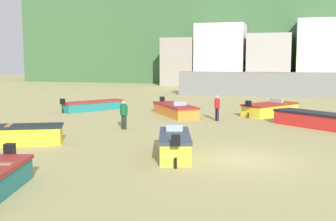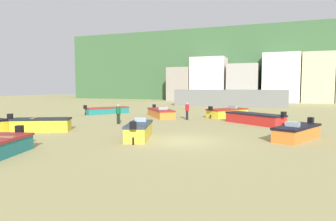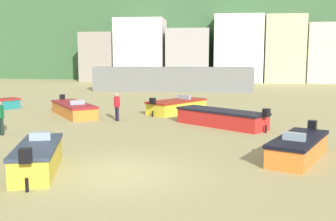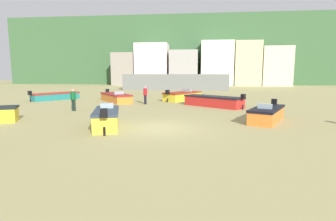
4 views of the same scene
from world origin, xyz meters
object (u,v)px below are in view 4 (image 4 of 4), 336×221
beach_walker_distant (73,98)px  boat_yellow_8 (107,118)px  boat_orange_5 (116,98)px  boat_teal_0 (56,96)px  beach_walker_foreground (145,94)px  boat_orange_6 (267,114)px  boat_yellow_7 (182,96)px  boat_red_3 (213,101)px

beach_walker_distant → boat_yellow_8: bearing=147.7°
boat_orange_5 → boat_yellow_8: bearing=68.9°
boat_teal_0 → beach_walker_foreground: beach_walker_foreground is taller
boat_teal_0 → boat_orange_6: bearing=4.5°
boat_orange_6 → beach_walker_foreground: 11.49m
beach_walker_foreground → beach_walker_distant: same height
beach_walker_distant → boat_yellow_7: bearing=-113.5°
boat_orange_5 → beach_walker_distant: bearing=43.1°
boat_teal_0 → boat_orange_6: size_ratio=1.14×
beach_walker_foreground → beach_walker_distant: bearing=-81.6°
boat_yellow_7 → boat_yellow_8: size_ratio=1.14×
boat_orange_5 → beach_walker_foreground: beach_walker_foreground is taller
beach_walker_foreground → boat_yellow_8: bearing=-38.4°
boat_red_3 → beach_walker_distant: size_ratio=3.08×
boat_teal_0 → boat_orange_6: (18.70, -10.29, 0.04)m
boat_yellow_7 → beach_walker_distant: beach_walker_distant is taller
beach_walker_foreground → boat_red_3: bearing=41.6°
beach_walker_foreground → beach_walker_distant: 6.48m
boat_orange_6 → beach_walker_distant: size_ratio=2.58×
boat_orange_5 → boat_yellow_8: size_ratio=1.27×
beach_walker_foreground → beach_walker_distant: size_ratio=1.00×
boat_teal_0 → boat_yellow_7: bearing=37.0°
boat_yellow_8 → boat_yellow_7: bearing=60.9°
beach_walker_distant → boat_teal_0: bearing=-34.6°
boat_red_3 → boat_yellow_8: size_ratio=1.26×
boat_orange_6 → beach_walker_foreground: bearing=-15.7°
boat_teal_0 → boat_orange_6: 21.35m
boat_orange_5 → beach_walker_distant: beach_walker_distant is taller
boat_red_3 → boat_teal_0: bearing=113.7°
boat_yellow_8 → beach_walker_foreground: bearing=73.6°
beach_walker_foreground → boat_yellow_7: bearing=100.9°
boat_red_3 → boat_yellow_7: (-2.85, 4.67, -0.01)m
boat_red_3 → boat_yellow_8: bearing=-176.0°
boat_orange_5 → boat_yellow_8: 12.29m
boat_orange_5 → boat_orange_6: boat_orange_6 is taller
boat_orange_5 → boat_yellow_7: (6.35, 1.95, 0.04)m
boat_teal_0 → boat_red_3: bearing=19.9°
boat_red_3 → boat_orange_5: size_ratio=0.99×
boat_orange_6 → boat_orange_5: bearing=-12.4°
boat_yellow_7 → beach_walker_distant: 11.26m
beach_walker_distant → boat_orange_6: bearing=-173.4°
boat_teal_0 → boat_yellow_7: (13.16, 0.84, 0.06)m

